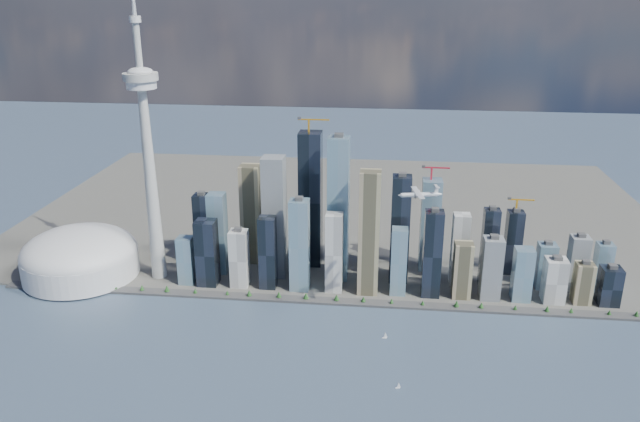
# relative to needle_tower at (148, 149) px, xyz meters

# --- Properties ---
(ground) EXTENTS (4000.00, 4000.00, 0.00)m
(ground) POSITION_rel_needle_tower_xyz_m (300.00, -310.00, -235.84)
(ground) COLOR #313F56
(ground) RESTS_ON ground
(seawall) EXTENTS (1100.00, 22.00, 4.00)m
(seawall) POSITION_rel_needle_tower_xyz_m (300.00, -60.00, -233.84)
(seawall) COLOR #383838
(seawall) RESTS_ON ground
(land) EXTENTS (1400.00, 900.00, 3.00)m
(land) POSITION_rel_needle_tower_xyz_m (300.00, 390.00, -234.34)
(land) COLOR #4C4C47
(land) RESTS_ON ground
(shoreline_trees) EXTENTS (960.53, 7.20, 8.80)m
(shoreline_trees) POSITION_rel_needle_tower_xyz_m (300.00, -60.00, -227.06)
(shoreline_trees) COLOR #3F2D1E
(shoreline_trees) RESTS_ON seawall
(skyscraper_cluster) EXTENTS (736.00, 142.00, 275.49)m
(skyscraper_cluster) POSITION_rel_needle_tower_xyz_m (359.61, 26.81, -149.98)
(skyscraper_cluster) COLOR black
(skyscraper_cluster) RESTS_ON land
(needle_tower) EXTENTS (56.00, 56.00, 550.50)m
(needle_tower) POSITION_rel_needle_tower_xyz_m (0.00, 0.00, 0.00)
(needle_tower) COLOR #A9A9A4
(needle_tower) RESTS_ON land
(dome_stadium) EXTENTS (200.00, 200.00, 86.00)m
(dome_stadium) POSITION_rel_needle_tower_xyz_m (-140.00, -10.00, -196.40)
(dome_stadium) COLOR silver
(dome_stadium) RESTS_ON land
(airplane) EXTENTS (61.98, 55.09, 15.16)m
(airplane) POSITION_rel_needle_tower_xyz_m (443.99, -140.76, -16.58)
(airplane) COLOR silver
(airplane) RESTS_ON ground
(sailboat_west) EXTENTS (6.96, 2.55, 9.61)m
(sailboat_west) POSITION_rel_needle_tower_xyz_m (422.32, -282.96, -232.76)
(sailboat_west) COLOR white
(sailboat_west) RESTS_ON ground
(sailboat_east) EXTENTS (7.64, 2.91, 10.54)m
(sailboat_east) POSITION_rel_needle_tower_xyz_m (403.76, -161.95, -232.46)
(sailboat_east) COLOR white
(sailboat_east) RESTS_ON ground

